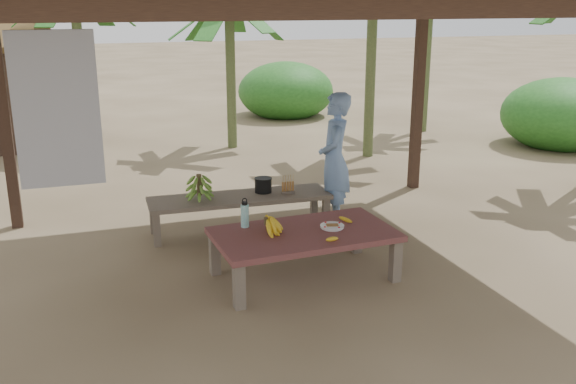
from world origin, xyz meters
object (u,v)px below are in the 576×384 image
object	(u,v)px
cooking_pot	(263,185)
woman	(335,160)
plate	(332,226)
water_flask	(245,215)
ripe_banana_bunch	(266,225)
bench	(240,200)
work_table	(304,238)

from	to	relation	value
cooking_pot	woman	xyz separation A→B (m)	(0.88, -0.17, 0.30)
plate	water_flask	world-z (taller)	water_flask
plate	woman	size ratio (longest dim) A/B	0.15
ripe_banana_bunch	cooking_pot	distance (m)	1.61
bench	work_table	bearing A→B (deg)	-78.17
bench	plate	bearing A→B (deg)	-67.65
ripe_banana_bunch	plate	world-z (taller)	ripe_banana_bunch
work_table	woman	bearing A→B (deg)	54.55
water_flask	bench	bearing A→B (deg)	77.89
bench	woman	size ratio (longest dim) A/B	1.33
bench	plate	xyz separation A→B (m)	(0.57, -1.55, 0.12)
water_flask	work_table	bearing A→B (deg)	-31.74
bench	ripe_banana_bunch	size ratio (longest dim) A/B	7.29
work_table	water_flask	bearing A→B (deg)	145.46
cooking_pot	work_table	bearing A→B (deg)	-91.92
bench	ripe_banana_bunch	world-z (taller)	ripe_banana_bunch
plate	water_flask	distance (m)	0.90
bench	woman	world-z (taller)	woman
ripe_banana_bunch	plate	size ratio (longest dim) A/B	1.24
bench	ripe_banana_bunch	distance (m)	1.49
bench	water_flask	size ratio (longest dim) A/B	7.17
work_table	bench	xyz separation A→B (m)	(-0.26, 1.55, -0.04)
water_flask	plate	bearing A→B (deg)	-21.28
work_table	cooking_pot	distance (m)	1.62
work_table	woman	xyz separation A→B (m)	(0.93, 1.45, 0.40)
bench	plate	distance (m)	1.65
bench	water_flask	world-z (taller)	water_flask
work_table	plate	size ratio (longest dim) A/B	7.52
bench	cooking_pot	xyz separation A→B (m)	(0.32, 0.07, 0.14)
work_table	ripe_banana_bunch	distance (m)	0.41
plate	woman	world-z (taller)	woman
cooking_pot	water_flask	bearing A→B (deg)	-114.14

